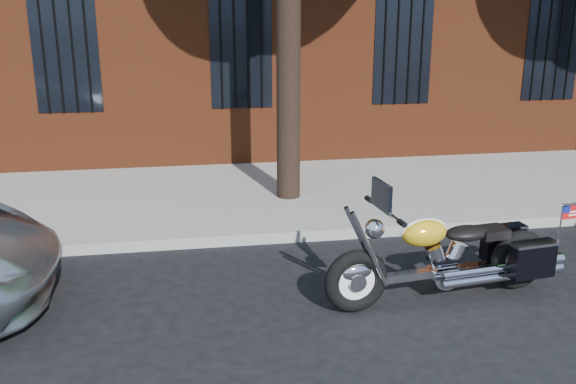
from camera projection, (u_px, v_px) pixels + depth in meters
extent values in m
plane|color=black|center=(286.00, 286.00, 7.27)|extent=(120.00, 120.00, 0.00)
cube|color=gray|center=(270.00, 237.00, 8.55)|extent=(40.00, 0.16, 0.15)
cube|color=gray|center=(254.00, 195.00, 10.32)|extent=(40.00, 3.60, 0.15)
cube|color=black|center=(241.00, 52.00, 11.45)|extent=(1.10, 0.14, 2.00)
cylinder|color=black|center=(241.00, 52.00, 11.37)|extent=(0.04, 0.04, 2.00)
cylinder|color=black|center=(288.00, 42.00, 9.35)|extent=(0.36, 0.36, 5.00)
torus|color=black|center=(356.00, 281.00, 6.57)|extent=(0.70, 0.24, 0.68)
torus|color=black|center=(518.00, 260.00, 7.11)|extent=(0.70, 0.24, 0.68)
cylinder|color=white|center=(356.00, 281.00, 6.57)|extent=(0.51, 0.13, 0.51)
cylinder|color=white|center=(518.00, 260.00, 7.11)|extent=(0.51, 0.13, 0.51)
ellipsoid|color=white|center=(356.00, 272.00, 6.54)|extent=(0.37, 0.18, 0.20)
ellipsoid|color=yellow|center=(519.00, 249.00, 7.07)|extent=(0.38, 0.19, 0.20)
cube|color=white|center=(440.00, 272.00, 6.85)|extent=(1.53, 0.30, 0.08)
cylinder|color=white|center=(444.00, 273.00, 6.87)|extent=(0.35, 0.22, 0.33)
cylinder|color=white|center=(496.00, 273.00, 6.84)|extent=(1.28, 0.26, 0.09)
ellipsoid|color=yellow|center=(424.00, 233.00, 6.65)|extent=(0.54, 0.36, 0.29)
ellipsoid|color=black|center=(467.00, 233.00, 6.81)|extent=(0.53, 0.35, 0.16)
cube|color=black|center=(503.00, 242.00, 7.31)|extent=(0.51, 0.23, 0.39)
cube|color=black|center=(532.00, 260.00, 6.82)|extent=(0.51, 0.23, 0.39)
cylinder|color=white|center=(385.00, 211.00, 6.44)|extent=(0.14, 0.80, 0.04)
sphere|color=white|center=(374.00, 229.00, 6.46)|extent=(0.23, 0.23, 0.20)
cube|color=black|center=(382.00, 195.00, 6.38)|extent=(0.09, 0.41, 0.29)
cube|color=red|center=(571.00, 212.00, 6.74)|extent=(0.22, 0.04, 0.14)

